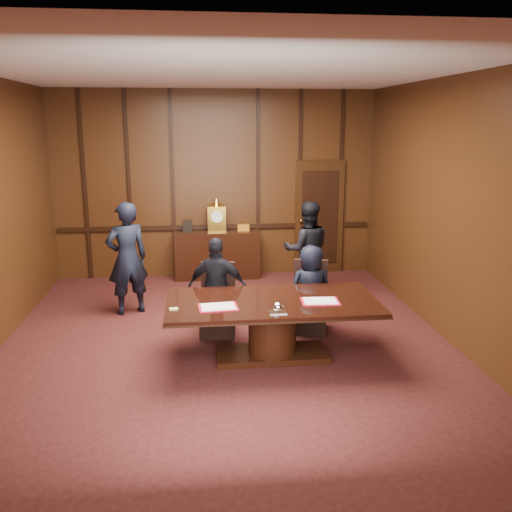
{
  "coord_description": "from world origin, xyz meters",
  "views": [
    {
      "loc": [
        -0.35,
        -6.76,
        2.9
      ],
      "look_at": [
        0.46,
        0.67,
        1.05
      ],
      "focal_mm": 38.0,
      "sensor_mm": 36.0,
      "label": 1
    }
  ],
  "objects": [
    {
      "name": "chair_right",
      "position": [
        1.2,
        0.42,
        0.29
      ],
      "size": [
        0.58,
        0.58,
        0.99
      ],
      "rotation": [
        0.0,
        0.0,
        -0.25
      ],
      "color": "black",
      "rests_on": "ground"
    },
    {
      "name": "folder_right",
      "position": [
        1.11,
        -0.59,
        0.77
      ],
      "size": [
        0.48,
        0.36,
        0.02
      ],
      "rotation": [
        0.0,
        0.0,
        -0.06
      ],
      "color": "#AC0F20",
      "rests_on": "conference_table"
    },
    {
      "name": "room",
      "position": [
        0.07,
        0.14,
        1.72
      ],
      "size": [
        7.0,
        7.04,
        3.5
      ],
      "color": "black",
      "rests_on": "ground"
    },
    {
      "name": "notepad",
      "position": [
        -0.66,
        -0.67,
        0.77
      ],
      "size": [
        0.11,
        0.08,
        0.01
      ],
      "primitive_type": "cube",
      "rotation": [
        0.0,
        0.0,
        0.12
      ],
      "color": "#D1BB66",
      "rests_on": "conference_table"
    },
    {
      "name": "signatory_right",
      "position": [
        1.19,
        0.34,
        0.63
      ],
      "size": [
        0.65,
        0.45,
        1.26
      ],
      "primitive_type": "imported",
      "rotation": [
        0.0,
        0.0,
        3.22
      ],
      "color": "black",
      "rests_on": "ground"
    },
    {
      "name": "inkstand",
      "position": [
        0.54,
        -0.91,
        0.81
      ],
      "size": [
        0.2,
        0.14,
        0.12
      ],
      "color": "white",
      "rests_on": "conference_table"
    },
    {
      "name": "folder_left",
      "position": [
        -0.14,
        -0.66,
        0.77
      ],
      "size": [
        0.49,
        0.37,
        0.02
      ],
      "rotation": [
        0.0,
        0.0,
        0.08
      ],
      "color": "#AC0F20",
      "rests_on": "conference_table"
    },
    {
      "name": "witness_left",
      "position": [
        -1.44,
        1.43,
        0.87
      ],
      "size": [
        0.75,
        0.64,
        1.75
      ],
      "primitive_type": "imported",
      "rotation": [
        0.0,
        0.0,
        3.55
      ],
      "color": "black",
      "rests_on": "ground"
    },
    {
      "name": "signatory_left",
      "position": [
        -0.11,
        0.34,
        0.7
      ],
      "size": [
        0.87,
        0.51,
        1.4
      ],
      "primitive_type": "imported",
      "rotation": [
        0.0,
        0.0,
        2.93
      ],
      "color": "black",
      "rests_on": "ground"
    },
    {
      "name": "sideboard",
      "position": [
        0.0,
        3.26,
        0.49
      ],
      "size": [
        1.6,
        0.45,
        1.54
      ],
      "color": "black",
      "rests_on": "ground"
    },
    {
      "name": "conference_table",
      "position": [
        0.54,
        -0.46,
        0.51
      ],
      "size": [
        2.62,
        1.32,
        0.76
      ],
      "color": "black",
      "rests_on": "ground"
    },
    {
      "name": "chair_left",
      "position": [
        -0.11,
        0.42,
        0.29
      ],
      "size": [
        0.53,
        0.53,
        0.99
      ],
      "rotation": [
        0.0,
        0.0,
        -0.1
      ],
      "color": "black",
      "rests_on": "ground"
    },
    {
      "name": "witness_right",
      "position": [
        1.46,
        1.92,
        0.82
      ],
      "size": [
        0.82,
        0.65,
        1.64
      ],
      "primitive_type": "imported",
      "rotation": [
        0.0,
        0.0,
        3.1
      ],
      "color": "black",
      "rests_on": "ground"
    }
  ]
}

